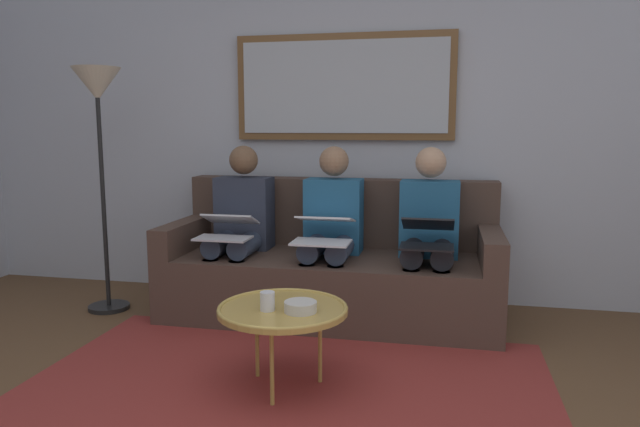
% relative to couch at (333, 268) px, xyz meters
% --- Properties ---
extents(wall_rear, '(6.00, 0.12, 2.60)m').
position_rel_couch_xyz_m(wall_rear, '(0.00, -0.48, 0.99)').
color(wall_rear, '#B7BCC6').
rests_on(wall_rear, ground_plane).
extents(area_rug, '(2.60, 1.80, 0.01)m').
position_rel_couch_xyz_m(area_rug, '(0.00, 1.27, -0.31)').
color(area_rug, maroon).
rests_on(area_rug, ground_plane).
extents(couch, '(2.20, 0.90, 0.90)m').
position_rel_couch_xyz_m(couch, '(0.00, 0.00, 0.00)').
color(couch, '#4C382D').
rests_on(couch, ground_plane).
extents(framed_mirror, '(1.59, 0.05, 0.75)m').
position_rel_couch_xyz_m(framed_mirror, '(0.00, -0.39, 1.24)').
color(framed_mirror, brown).
extents(coffee_table, '(0.63, 0.63, 0.42)m').
position_rel_couch_xyz_m(coffee_table, '(0.01, 1.22, 0.08)').
color(coffee_table, tan).
rests_on(coffee_table, ground_plane).
extents(cup, '(0.07, 0.07, 0.09)m').
position_rel_couch_xyz_m(cup, '(0.07, 1.27, 0.14)').
color(cup, silver).
rests_on(cup, coffee_table).
extents(bowl, '(0.15, 0.15, 0.05)m').
position_rel_couch_xyz_m(bowl, '(-0.09, 1.26, 0.12)').
color(bowl, beige).
rests_on(bowl, coffee_table).
extents(person_left, '(0.38, 0.58, 1.14)m').
position_rel_couch_xyz_m(person_left, '(-0.64, 0.07, 0.30)').
color(person_left, '#235B84').
rests_on(person_left, couch).
extents(laptop_black, '(0.32, 0.38, 0.17)m').
position_rel_couch_xyz_m(laptop_black, '(-0.64, 0.30, 0.32)').
color(laptop_black, black).
extents(person_middle, '(0.38, 0.58, 1.14)m').
position_rel_couch_xyz_m(person_middle, '(0.00, 0.07, 0.30)').
color(person_middle, '#235B84').
rests_on(person_middle, couch).
extents(laptop_white, '(0.35, 0.38, 0.16)m').
position_rel_couch_xyz_m(laptop_white, '(0.00, 0.31, 0.32)').
color(laptop_white, white).
extents(person_right, '(0.38, 0.58, 1.14)m').
position_rel_couch_xyz_m(person_right, '(0.64, 0.07, 0.30)').
color(person_right, '#2D3342').
rests_on(person_right, couch).
extents(laptop_silver, '(0.35, 0.34, 0.15)m').
position_rel_couch_xyz_m(laptop_silver, '(0.64, 0.31, 0.31)').
color(laptop_silver, silver).
extents(standing_lamp, '(0.32, 0.32, 1.66)m').
position_rel_couch_xyz_m(standing_lamp, '(1.55, 0.27, 1.06)').
color(standing_lamp, black).
rests_on(standing_lamp, ground_plane).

